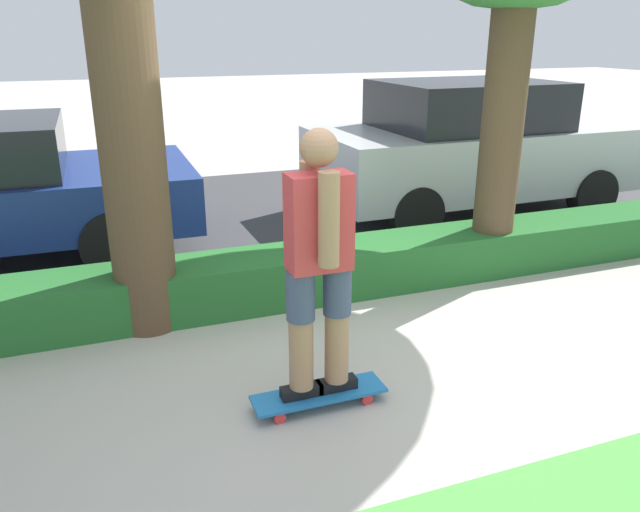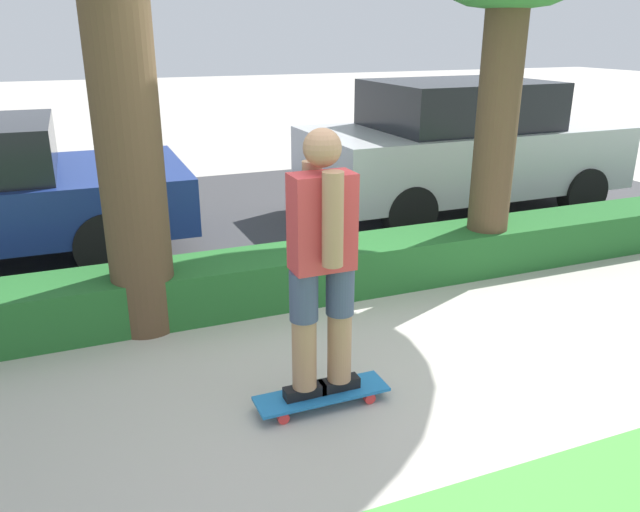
% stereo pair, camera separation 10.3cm
% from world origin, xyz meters
% --- Properties ---
extents(ground_plane, '(60.00, 60.00, 0.00)m').
position_xyz_m(ground_plane, '(0.00, 0.00, 0.00)').
color(ground_plane, '#ADA89E').
extents(street_asphalt, '(12.96, 5.00, 0.01)m').
position_xyz_m(street_asphalt, '(0.00, 4.20, 0.00)').
color(street_asphalt, '#38383A').
rests_on(street_asphalt, ground_plane).
extents(hedge_row, '(12.96, 0.60, 0.43)m').
position_xyz_m(hedge_row, '(0.00, 1.60, 0.21)').
color(hedge_row, '#236028').
rests_on(hedge_row, ground_plane).
extents(skateboard, '(0.84, 0.24, 0.09)m').
position_xyz_m(skateboard, '(-0.42, -0.06, 0.07)').
color(skateboard, '#1E6BAD').
rests_on(skateboard, ground_plane).
extents(skater_person, '(0.49, 0.42, 1.64)m').
position_xyz_m(skater_person, '(-0.42, -0.06, 0.96)').
color(skater_person, black).
rests_on(skater_person, skateboard).
extents(parked_car_middle, '(4.03, 1.92, 1.64)m').
position_xyz_m(parked_car_middle, '(2.95, 3.51, 0.84)').
color(parked_car_middle, '#B7B7BC').
rests_on(parked_car_middle, ground_plane).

